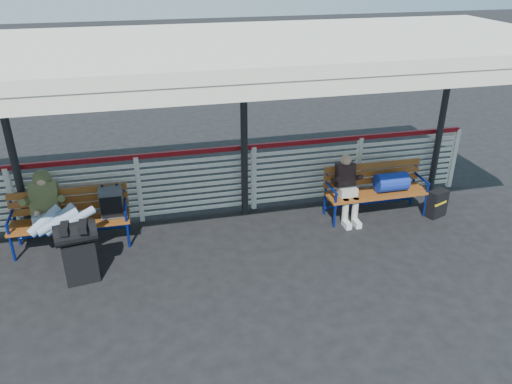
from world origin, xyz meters
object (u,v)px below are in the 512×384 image
object	(u,v)px
luggage_stack	(79,250)
bench_right	(383,184)
traveler_man	(55,215)
suitcase_side	(437,203)
bench_left	(85,209)
companion_person	(347,188)

from	to	relation	value
luggage_stack	bench_right	size ratio (longest dim) A/B	0.52
traveler_man	luggage_stack	bearing A→B (deg)	-63.30
bench_right	suitcase_side	xyz separation A→B (m)	(0.93, -0.31, -0.34)
bench_right	traveler_man	bearing A→B (deg)	-178.34
bench_right	traveler_man	size ratio (longest dim) A/B	1.10
traveler_man	suitcase_side	size ratio (longest dim) A/B	3.32
luggage_stack	traveler_man	world-z (taller)	traveler_man
bench_left	bench_right	distance (m)	4.99
luggage_stack	traveler_man	bearing A→B (deg)	108.24
traveler_man	suitcase_side	xyz separation A→B (m)	(6.30, -0.15, -0.50)
luggage_stack	companion_person	bearing A→B (deg)	2.35
companion_person	suitcase_side	distance (m)	1.66
bench_right	traveler_man	world-z (taller)	traveler_man
traveler_man	companion_person	xyz separation A→B (m)	(4.70, 0.14, -0.15)
bench_right	luggage_stack	bearing A→B (deg)	-170.48
traveler_man	companion_person	world-z (taller)	traveler_man
companion_person	bench_left	bearing A→B (deg)	177.39
bench_left	suitcase_side	size ratio (longest dim) A/B	3.66
companion_person	suitcase_side	bearing A→B (deg)	-10.54
bench_left	companion_person	size ratio (longest dim) A/B	1.57
luggage_stack	bench_right	bearing A→B (deg)	1.06
luggage_stack	bench_left	distance (m)	1.03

